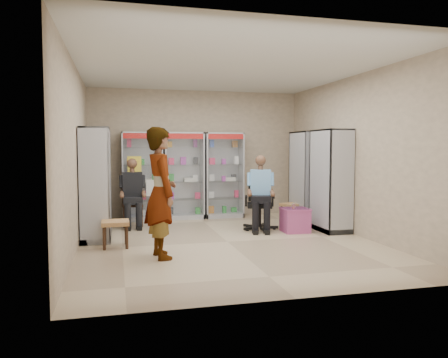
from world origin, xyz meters
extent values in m
plane|color=tan|center=(0.00, 0.00, 0.00)|extent=(6.00, 6.00, 0.00)
cube|color=#C0AA8E|center=(0.00, 3.00, 1.50)|extent=(5.00, 0.02, 3.00)
cube|color=#C0AA8E|center=(0.00, -3.00, 1.50)|extent=(5.00, 0.02, 3.00)
cube|color=#C0AA8E|center=(-2.50, 0.00, 1.50)|extent=(0.02, 6.00, 3.00)
cube|color=#C0AA8E|center=(2.50, 0.00, 1.50)|extent=(0.02, 6.00, 3.00)
cube|color=beige|center=(0.00, 0.00, 3.00)|extent=(5.00, 6.00, 0.02)
cube|color=silver|center=(-1.30, 2.73, 1.00)|extent=(0.90, 0.50, 2.00)
cube|color=#B2B6BA|center=(-0.35, 2.73, 1.00)|extent=(0.90, 0.50, 2.00)
cube|color=#B3B5BB|center=(0.60, 2.73, 1.00)|extent=(0.90, 0.50, 2.00)
cube|color=silver|center=(2.23, 1.60, 1.00)|extent=(0.90, 0.50, 2.00)
cube|color=#A6A9AE|center=(2.23, 0.50, 1.00)|extent=(0.90, 0.50, 2.00)
cube|color=#A5A8AC|center=(-2.23, 1.80, 1.00)|extent=(0.90, 0.50, 2.00)
cube|color=silver|center=(-2.23, 0.70, 1.00)|extent=(0.90, 0.50, 2.00)
cube|color=black|center=(-1.55, 2.00, 0.47)|extent=(0.42, 0.42, 0.94)
cube|color=black|center=(0.92, 0.98, 0.55)|extent=(0.74, 0.74, 1.10)
cube|color=#AE4576|center=(1.51, 0.56, 0.23)|extent=(0.50, 0.48, 0.47)
cylinder|color=#5E1F08|center=(1.46, 0.52, 0.52)|extent=(0.07, 0.07, 0.10)
cube|color=#AE8249|center=(1.90, 1.63, 0.21)|extent=(0.53, 0.53, 0.42)
cube|color=olive|center=(-1.90, 0.04, 0.22)|extent=(0.44, 0.44, 0.44)
imported|color=#949496|center=(-1.23, -0.83, 0.97)|extent=(0.58, 0.78, 1.94)
camera|label=1|loc=(-1.87, -7.31, 1.63)|focal=35.00mm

